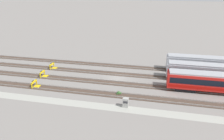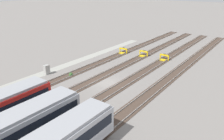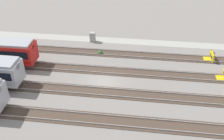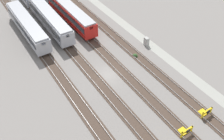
% 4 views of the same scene
% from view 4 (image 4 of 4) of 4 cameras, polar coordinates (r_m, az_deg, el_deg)
% --- Properties ---
extents(ground_plane, '(400.00, 400.00, 0.00)m').
position_cam_4_polar(ground_plane, '(44.24, -0.82, -0.92)').
color(ground_plane, gray).
extents(service_walkway, '(54.00, 2.00, 0.01)m').
position_cam_4_polar(service_walkway, '(49.80, 10.45, 3.80)').
color(service_walkway, '#9E9E93').
rests_on(service_walkway, ground).
extents(rail_track_nearest, '(90.00, 2.23, 0.21)m').
position_cam_4_polar(rail_track_nearest, '(47.45, 6.54, 2.21)').
color(rail_track_nearest, '#47382D').
rests_on(rail_track_nearest, ground).
extents(rail_track_near_inner, '(90.00, 2.24, 0.21)m').
position_cam_4_polar(rail_track_near_inner, '(45.19, 1.75, 0.20)').
color(rail_track_near_inner, '#47382D').
rests_on(rail_track_near_inner, ground).
extents(rail_track_middle, '(90.00, 2.24, 0.21)m').
position_cam_4_polar(rail_track_middle, '(43.35, -3.50, -2.00)').
color(rail_track_middle, '#47382D').
rests_on(rail_track_middle, ground).
extents(rail_track_far_inner, '(90.00, 2.23, 0.21)m').
position_cam_4_polar(rail_track_far_inner, '(41.96, -9.16, -4.35)').
color(rail_track_far_inner, '#47382D').
rests_on(rail_track_far_inner, ground).
extents(subway_car_front_row_left_inner, '(18.03, 3.01, 3.70)m').
position_cam_4_polar(subway_car_front_row_left_inner, '(57.93, -8.92, 12.08)').
color(subway_car_front_row_left_inner, red).
rests_on(subway_car_front_row_left_inner, ground).
extents(subway_car_front_row_centre, '(18.03, 3.01, 3.70)m').
position_cam_4_polar(subway_car_front_row_centre, '(56.50, -13.34, 10.66)').
color(subway_car_front_row_centre, '#ADAFB7').
rests_on(subway_car_front_row_centre, ground).
extents(subway_car_front_row_rightmost, '(18.02, 2.95, 3.70)m').
position_cam_4_polar(subway_car_front_row_rightmost, '(55.45, -17.92, 9.11)').
color(subway_car_front_row_rightmost, '#ADAFB7').
rests_on(subway_car_front_row_rightmost, ground).
extents(bumper_stop_nearest_track, '(1.37, 2.01, 1.22)m').
position_cam_4_polar(bumper_stop_nearest_track, '(40.09, 19.65, -8.60)').
color(bumper_stop_nearest_track, gold).
rests_on(bumper_stop_nearest_track, ground).
extents(bumper_stop_near_inner_track, '(1.35, 2.00, 1.22)m').
position_cam_4_polar(bumper_stop_near_inner_track, '(37.10, 15.66, -12.66)').
color(bumper_stop_near_inner_track, gold).
rests_on(bumper_stop_near_inner_track, ground).
extents(electrical_cabinet, '(0.90, 0.73, 1.60)m').
position_cam_4_polar(electrical_cabinet, '(50.94, 7.50, 6.21)').
color(electrical_cabinet, '#9E9E99').
rests_on(electrical_cabinet, ground).
extents(weed_clump, '(0.92, 0.70, 0.64)m').
position_cam_4_polar(weed_clump, '(48.04, 5.08, 3.19)').
color(weed_clump, '#38602D').
rests_on(weed_clump, ground).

